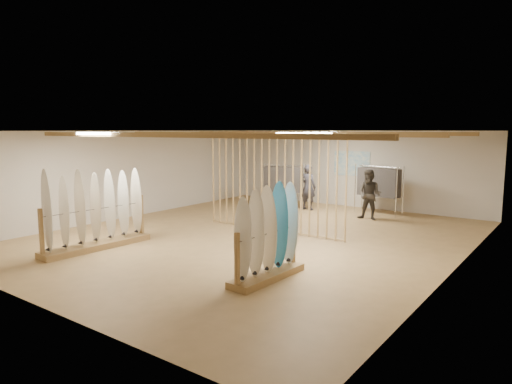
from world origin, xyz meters
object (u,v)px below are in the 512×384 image
Objects in this scene: clothing_rack_a at (284,179)px; shopper_b at (370,192)px; rack_left at (96,222)px; rack_right at (267,248)px; shopper_a at (308,184)px; clothing_rack_b at (379,182)px.

clothing_rack_a is 3.44m from shopper_b.
shopper_b reaches higher than clothing_rack_a.
rack_left reaches higher than clothing_rack_a.
rack_right is 1.17× the size of clothing_rack_a.
shopper_b is at bearing 64.33° from rack_left.
shopper_b is at bearing 170.66° from shopper_a.
shopper_a is 2.52m from shopper_b.
rack_right reaches higher than clothing_rack_b.
rack_left is 1.66× the size of clothing_rack_b.
shopper_b reaches higher than clothing_rack_b.
shopper_a is (1.42, 7.67, 0.26)m from rack_left.
rack_right is 6.70m from shopper_b.
rack_right reaches higher than clothing_rack_a.
shopper_a is at bearing 82.25° from rack_left.
clothing_rack_a is at bearing -156.76° from clothing_rack_b.
rack_left is at bearing -104.58° from clothing_rack_b.
rack_right is 1.13× the size of clothing_rack_b.
clothing_rack_a is 0.97× the size of clothing_rack_b.
clothing_rack_a is at bearing 173.92° from shopper_b.
rack_left reaches higher than rack_right.
rack_left is 1.53× the size of shopper_b.
clothing_rack_b is at bearing -163.22° from shopper_a.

